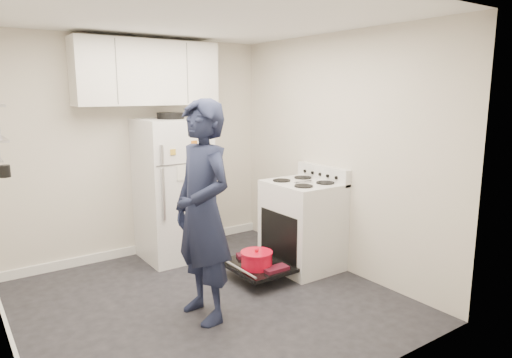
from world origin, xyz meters
TOP-DOWN VIEW (x-y plane):
  - room at (-0.03, 0.03)m, footprint 3.21×3.21m
  - electric_range at (1.26, 0.15)m, footprint 0.66×0.76m
  - open_oven_door at (0.65, 0.11)m, footprint 0.55×0.70m
  - refrigerator at (0.27, 1.25)m, footprint 0.72×0.74m
  - upper_cabinets at (0.10, 1.43)m, footprint 1.60×0.33m
  - person at (-0.14, -0.24)m, footprint 0.48×0.70m

SIDE VIEW (x-z plane):
  - open_oven_door at x=0.65m, z-range 0.08..0.32m
  - electric_range at x=1.26m, z-range -0.08..1.02m
  - refrigerator at x=0.27m, z-range -0.03..1.64m
  - person at x=-0.14m, z-range 0.00..1.85m
  - room at x=-0.03m, z-range -0.05..2.46m
  - upper_cabinets at x=0.10m, z-range 1.75..2.45m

